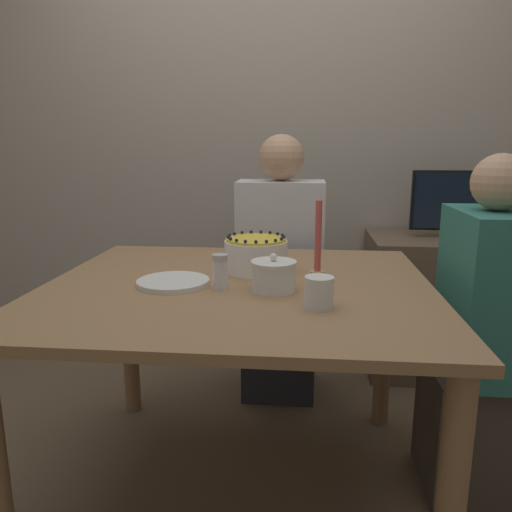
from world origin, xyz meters
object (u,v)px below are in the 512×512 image
candle (318,246)px  cake (256,255)px  tv_monitor (459,203)px  person_woman_floral (482,354)px  person_man_blue_shirt (280,284)px  sugar_shaker (220,272)px  sugar_bowl (273,276)px

candle → cake: bearing=168.1°
cake → tv_monitor: 1.34m
cake → person_woman_floral: (0.78, -0.06, -0.31)m
person_man_blue_shirt → person_woman_floral: size_ratio=1.06×
cake → person_woman_floral: person_woman_floral is taller
person_woman_floral → sugar_shaker: bearing=101.0°
person_man_blue_shirt → cake: bearing=84.5°
cake → candle: size_ratio=0.85×
person_woman_floral → tv_monitor: 1.08m
sugar_bowl → person_woman_floral: person_woman_floral is taller
tv_monitor → sugar_bowl: bearing=-127.0°
sugar_bowl → person_man_blue_shirt: person_man_blue_shirt is taller
candle → tv_monitor: (0.74, 0.98, 0.04)m
cake → candle: 0.22m
tv_monitor → person_woman_floral: bearing=-100.2°
sugar_shaker → sugar_bowl: bearing=-0.9°
sugar_shaker → tv_monitor: size_ratio=0.23×
candle → person_man_blue_shirt: 0.73m
sugar_bowl → person_woman_floral: bearing=13.8°
cake → sugar_bowl: 0.24m
person_woman_floral → candle: bearing=88.5°
cake → person_man_blue_shirt: bearing=84.5°
sugar_bowl → person_man_blue_shirt: (-0.02, 0.83, -0.26)m
sugar_bowl → tv_monitor: (0.88, 1.16, 0.10)m
person_man_blue_shirt → person_woman_floral: person_man_blue_shirt is taller
cake → sugar_bowl: bearing=-71.9°
sugar_shaker → cake: bearing=68.7°
cake → person_woman_floral: 0.84m
person_man_blue_shirt → sugar_bowl: bearing=91.2°
person_woman_floral → tv_monitor: (0.18, 0.99, 0.40)m
sugar_shaker → tv_monitor: (1.04, 1.16, 0.09)m
sugar_shaker → person_woman_floral: (0.87, 0.17, -0.31)m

